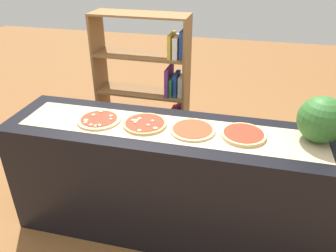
% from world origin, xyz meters
% --- Properties ---
extents(ground_plane, '(12.00, 12.00, 0.00)m').
position_xyz_m(ground_plane, '(0.00, 0.00, 0.00)').
color(ground_plane, brown).
extents(counter, '(2.28, 0.60, 0.89)m').
position_xyz_m(counter, '(0.00, 0.00, 0.45)').
color(counter, black).
rests_on(counter, ground_plane).
extents(parchment_paper, '(2.04, 0.37, 0.00)m').
position_xyz_m(parchment_paper, '(0.00, 0.00, 0.89)').
color(parchment_paper, tan).
rests_on(parchment_paper, counter).
extents(pizza_mushroom_0, '(0.31, 0.31, 0.02)m').
position_xyz_m(pizza_mushroom_0, '(-0.50, -0.01, 0.90)').
color(pizza_mushroom_0, '#E5C17F').
rests_on(pizza_mushroom_0, parchment_paper).
extents(pizza_mushroom_1, '(0.30, 0.30, 0.03)m').
position_xyz_m(pizza_mushroom_1, '(-0.17, 0.01, 0.91)').
color(pizza_mushroom_1, '#DBB26B').
rests_on(pizza_mushroom_1, parchment_paper).
extents(pizza_plain_2, '(0.30, 0.30, 0.02)m').
position_xyz_m(pizza_plain_2, '(0.17, 0.01, 0.90)').
color(pizza_plain_2, '#E5C17F').
rests_on(pizza_plain_2, parchment_paper).
extents(pizza_plain_3, '(0.29, 0.29, 0.02)m').
position_xyz_m(pizza_plain_3, '(0.50, 0.02, 0.91)').
color(pizza_plain_3, '#E5C17F').
rests_on(pizza_plain_3, parchment_paper).
extents(watermelon, '(0.29, 0.29, 0.29)m').
position_xyz_m(watermelon, '(0.95, 0.08, 1.04)').
color(watermelon, '#2D6628').
rests_on(watermelon, counter).
extents(bookshelf, '(0.88, 0.31, 1.46)m').
position_xyz_m(bookshelf, '(-0.36, 0.93, 0.66)').
color(bookshelf, brown).
rests_on(bookshelf, ground_plane).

